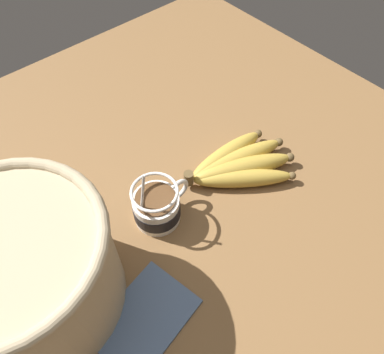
# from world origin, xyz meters

# --- Properties ---
(table) EXTENTS (1.27, 1.27, 0.03)m
(table) POSITION_xyz_m (0.00, 0.00, 0.01)
(table) COLOR brown
(table) RESTS_ON ground
(coffee_mug) EXTENTS (0.12, 0.09, 0.15)m
(coffee_mug) POSITION_xyz_m (-0.03, 0.03, 0.06)
(coffee_mug) COLOR white
(coffee_mug) RESTS_ON table
(banana_bunch) EXTENTS (0.24, 0.16, 0.04)m
(banana_bunch) POSITION_xyz_m (0.17, 0.01, 0.05)
(banana_bunch) COLOR brown
(banana_bunch) RESTS_ON table
(woven_basket) EXTENTS (0.29, 0.29, 0.20)m
(woven_basket) POSITION_xyz_m (-0.27, 0.03, 0.13)
(woven_basket) COLOR tan
(woven_basket) RESTS_ON table
(napkin) EXTENTS (0.18, 0.14, 0.01)m
(napkin) POSITION_xyz_m (-0.17, -0.11, 0.03)
(napkin) COLOR slate
(napkin) RESTS_ON table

